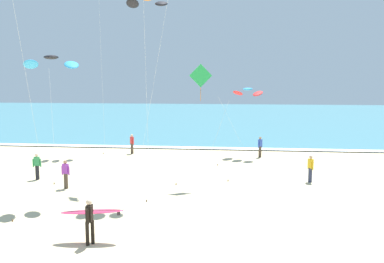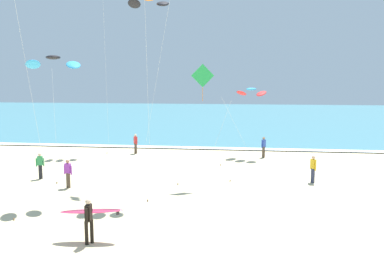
{
  "view_description": "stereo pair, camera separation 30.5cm",
  "coord_description": "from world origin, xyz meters",
  "px_view_note": "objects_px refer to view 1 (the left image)",
  "views": [
    {
      "loc": [
        2.06,
        -11.95,
        6.02
      ],
      "look_at": [
        0.28,
        4.75,
        3.81
      ],
      "focal_mm": 38.0,
      "sensor_mm": 36.0,
      "label": 1
    },
    {
      "loc": [
        2.36,
        -11.92,
        6.02
      ],
      "look_at": [
        0.28,
        4.75,
        3.81
      ],
      "focal_mm": 38.0,
      "sensor_mm": 36.0,
      "label": 2
    }
  ],
  "objects_px": {
    "kite_diamond_emerald_near": "(201,79)",
    "surfer_lead": "(91,215)",
    "kite_arc_amber_mid": "(147,2)",
    "bystander_red_top": "(132,144)",
    "kite_arc_charcoal_far": "(51,62)",
    "bystander_purple_top": "(66,174)",
    "bystander_yellow_top": "(310,168)",
    "kite_arc_cobalt_high": "(248,92)",
    "bystander_blue_top": "(260,147)",
    "bystander_green_top": "(37,166)"
  },
  "relations": [
    {
      "from": "bystander_red_top",
      "to": "bystander_yellow_top",
      "type": "bearing_deg",
      "value": -31.38
    },
    {
      "from": "kite_diamond_emerald_near",
      "to": "kite_arc_cobalt_high",
      "type": "bearing_deg",
      "value": 71.53
    },
    {
      "from": "kite_diamond_emerald_near",
      "to": "bystander_purple_top",
      "type": "height_order",
      "value": "kite_diamond_emerald_near"
    },
    {
      "from": "bystander_blue_top",
      "to": "bystander_yellow_top",
      "type": "bearing_deg",
      "value": -71.4
    },
    {
      "from": "bystander_yellow_top",
      "to": "bystander_red_top",
      "type": "distance_m",
      "value": 14.75
    },
    {
      "from": "kite_diamond_emerald_near",
      "to": "bystander_purple_top",
      "type": "xyz_separation_m",
      "value": [
        -7.28,
        -2.05,
        -5.19
      ]
    },
    {
      "from": "kite_arc_amber_mid",
      "to": "bystander_purple_top",
      "type": "relative_size",
      "value": 6.36
    },
    {
      "from": "bystander_purple_top",
      "to": "bystander_green_top",
      "type": "distance_m",
      "value": 3.07
    },
    {
      "from": "kite_arc_amber_mid",
      "to": "bystander_red_top",
      "type": "height_order",
      "value": "kite_arc_amber_mid"
    },
    {
      "from": "bystander_purple_top",
      "to": "bystander_blue_top",
      "type": "xyz_separation_m",
      "value": [
        11.14,
        10.16,
        0.0
      ]
    },
    {
      "from": "bystander_purple_top",
      "to": "kite_arc_cobalt_high",
      "type": "bearing_deg",
      "value": 46.3
    },
    {
      "from": "bystander_yellow_top",
      "to": "bystander_red_top",
      "type": "bearing_deg",
      "value": 148.62
    },
    {
      "from": "kite_diamond_emerald_near",
      "to": "bystander_blue_top",
      "type": "xyz_separation_m",
      "value": [
        3.86,
        8.11,
        -5.19
      ]
    },
    {
      "from": "kite_arc_cobalt_high",
      "to": "bystander_green_top",
      "type": "relative_size",
      "value": 3.33
    },
    {
      "from": "kite_arc_amber_mid",
      "to": "bystander_red_top",
      "type": "bearing_deg",
      "value": 109.03
    },
    {
      "from": "bystander_yellow_top",
      "to": "bystander_green_top",
      "type": "distance_m",
      "value": 16.17
    },
    {
      "from": "surfer_lead",
      "to": "kite_arc_cobalt_high",
      "type": "distance_m",
      "value": 19.08
    },
    {
      "from": "kite_arc_charcoal_far",
      "to": "bystander_yellow_top",
      "type": "relative_size",
      "value": 4.48
    },
    {
      "from": "bystander_purple_top",
      "to": "bystander_yellow_top",
      "type": "bearing_deg",
      "value": 11.8
    },
    {
      "from": "kite_diamond_emerald_near",
      "to": "kite_arc_cobalt_high",
      "type": "xyz_separation_m",
      "value": [
        2.86,
        8.55,
        -1.02
      ]
    },
    {
      "from": "kite_arc_amber_mid",
      "to": "bystander_red_top",
      "type": "relative_size",
      "value": 6.36
    },
    {
      "from": "bystander_red_top",
      "to": "bystander_green_top",
      "type": "bearing_deg",
      "value": -111.96
    },
    {
      "from": "bystander_yellow_top",
      "to": "kite_arc_charcoal_far",
      "type": "bearing_deg",
      "value": -159.63
    },
    {
      "from": "bystander_yellow_top",
      "to": "kite_arc_amber_mid",
      "type": "bearing_deg",
      "value": -160.92
    },
    {
      "from": "surfer_lead",
      "to": "kite_arc_amber_mid",
      "type": "bearing_deg",
      "value": 83.85
    },
    {
      "from": "kite_arc_amber_mid",
      "to": "bystander_blue_top",
      "type": "xyz_separation_m",
      "value": [
        6.42,
        10.39,
        -8.99
      ]
    },
    {
      "from": "kite_arc_charcoal_far",
      "to": "bystander_purple_top",
      "type": "bearing_deg",
      "value": 101.63
    },
    {
      "from": "bystander_red_top",
      "to": "kite_diamond_emerald_near",
      "type": "bearing_deg",
      "value": -53.49
    },
    {
      "from": "bystander_red_top",
      "to": "kite_arc_charcoal_far",
      "type": "bearing_deg",
      "value": -92.67
    },
    {
      "from": "surfer_lead",
      "to": "bystander_red_top",
      "type": "distance_m",
      "value": 17.81
    },
    {
      "from": "kite_diamond_emerald_near",
      "to": "bystander_green_top",
      "type": "bearing_deg",
      "value": -178.21
    },
    {
      "from": "bystander_green_top",
      "to": "bystander_blue_top",
      "type": "distance_m",
      "value": 16.05
    },
    {
      "from": "bystander_green_top",
      "to": "bystander_blue_top",
      "type": "xyz_separation_m",
      "value": [
        13.67,
        8.41,
        0.0
      ]
    },
    {
      "from": "kite_diamond_emerald_near",
      "to": "bystander_purple_top",
      "type": "bearing_deg",
      "value": -164.24
    },
    {
      "from": "kite_arc_charcoal_far",
      "to": "bystander_purple_top",
      "type": "height_order",
      "value": "kite_arc_charcoal_far"
    },
    {
      "from": "surfer_lead",
      "to": "bystander_purple_top",
      "type": "distance_m",
      "value": 8.09
    },
    {
      "from": "kite_arc_amber_mid",
      "to": "bystander_purple_top",
      "type": "distance_m",
      "value": 10.15
    },
    {
      "from": "bystander_red_top",
      "to": "bystander_blue_top",
      "type": "height_order",
      "value": "same"
    },
    {
      "from": "surfer_lead",
      "to": "bystander_green_top",
      "type": "height_order",
      "value": "surfer_lead"
    },
    {
      "from": "kite_arc_charcoal_far",
      "to": "bystander_blue_top",
      "type": "relative_size",
      "value": 4.48
    },
    {
      "from": "surfer_lead",
      "to": "kite_diamond_emerald_near",
      "type": "height_order",
      "value": "kite_diamond_emerald_near"
    },
    {
      "from": "kite_arc_amber_mid",
      "to": "kite_diamond_emerald_near",
      "type": "bearing_deg",
      "value": 41.75
    },
    {
      "from": "kite_arc_amber_mid",
      "to": "bystander_yellow_top",
      "type": "height_order",
      "value": "kite_arc_amber_mid"
    },
    {
      "from": "bystander_green_top",
      "to": "bystander_red_top",
      "type": "xyz_separation_m",
      "value": [
        3.54,
        8.77,
        0.0
      ]
    },
    {
      "from": "surfer_lead",
      "to": "bystander_yellow_top",
      "type": "bearing_deg",
      "value": 45.76
    },
    {
      "from": "kite_diamond_emerald_near",
      "to": "kite_arc_charcoal_far",
      "type": "bearing_deg",
      "value": -149.08
    },
    {
      "from": "kite_diamond_emerald_near",
      "to": "surfer_lead",
      "type": "bearing_deg",
      "value": -109.92
    },
    {
      "from": "kite_arc_cobalt_high",
      "to": "bystander_blue_top",
      "type": "distance_m",
      "value": 4.31
    },
    {
      "from": "surfer_lead",
      "to": "bystander_blue_top",
      "type": "height_order",
      "value": "surfer_lead"
    },
    {
      "from": "bystander_blue_top",
      "to": "kite_arc_cobalt_high",
      "type": "bearing_deg",
      "value": 156.32
    }
  ]
}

